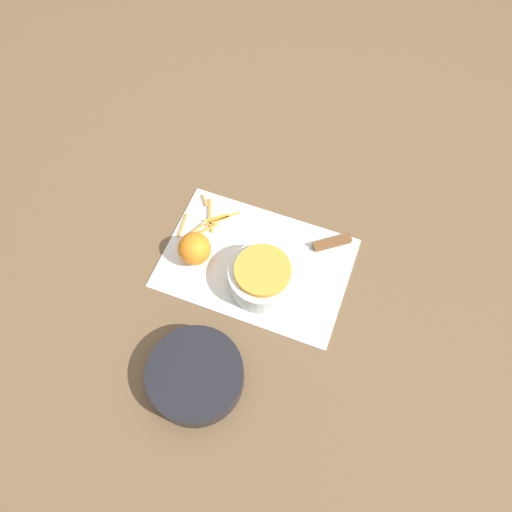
{
  "coord_description": "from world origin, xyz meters",
  "views": [
    {
      "loc": [
        -0.19,
        0.5,
        1.05
      ],
      "look_at": [
        0.0,
        0.0,
        0.04
      ],
      "focal_mm": 35.0,
      "sensor_mm": 36.0,
      "label": 1
    }
  ],
  "objects_px": {
    "bowl_dark": "(195,376)",
    "knife": "(320,246)",
    "orange_left": "(195,249)",
    "bowl_speckled": "(263,276)"
  },
  "relations": [
    {
      "from": "bowl_dark",
      "to": "knife",
      "type": "xyz_separation_m",
      "value": [
        -0.15,
        -0.39,
        -0.01
      ]
    },
    {
      "from": "orange_left",
      "to": "bowl_dark",
      "type": "bearing_deg",
      "value": 113.99
    },
    {
      "from": "knife",
      "to": "bowl_speckled",
      "type": "bearing_deg",
      "value": 17.63
    },
    {
      "from": "bowl_speckled",
      "to": "knife",
      "type": "xyz_separation_m",
      "value": [
        -0.1,
        -0.14,
        -0.03
      ]
    },
    {
      "from": "bowl_dark",
      "to": "knife",
      "type": "height_order",
      "value": "bowl_dark"
    },
    {
      "from": "knife",
      "to": "orange_left",
      "type": "relative_size",
      "value": 2.65
    },
    {
      "from": "bowl_dark",
      "to": "knife",
      "type": "distance_m",
      "value": 0.42
    },
    {
      "from": "bowl_dark",
      "to": "bowl_speckled",
      "type": "bearing_deg",
      "value": -101.68
    },
    {
      "from": "bowl_speckled",
      "to": "orange_left",
      "type": "height_order",
      "value": "orange_left"
    },
    {
      "from": "knife",
      "to": "orange_left",
      "type": "bearing_deg",
      "value": -11.57
    }
  ]
}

